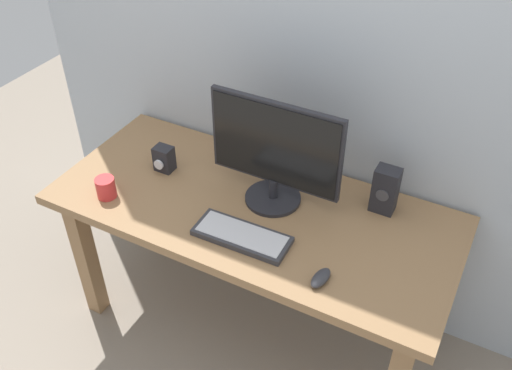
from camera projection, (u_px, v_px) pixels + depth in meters
The scene contains 9 objects.
ground_plane at pixel (253, 323), 2.82m from camera, with size 6.00×6.00×0.00m, color gray.
wall_back at pixel (302, 3), 2.16m from camera, with size 2.72×0.04×3.00m, color #B2BCC6.
desk at pixel (253, 227), 2.40m from camera, with size 1.70×0.74×0.78m.
monitor at pixel (275, 152), 2.22m from camera, with size 0.56×0.23×0.46m.
keyboard_primary at pixel (242, 236), 2.17m from camera, with size 0.38×0.16×0.03m.
mouse at pixel (321, 278), 2.00m from camera, with size 0.05×0.11×0.03m, color #333338.
speaker_right at pixel (385, 190), 2.25m from camera, with size 0.10×0.08×0.20m.
audio_controller at pixel (164, 159), 2.49m from camera, with size 0.08×0.08×0.12m.
coffee_mug at pixel (106, 188), 2.35m from camera, with size 0.08×0.08×0.09m, color red.
Camera 1 is at (0.83, -1.55, 2.31)m, focal length 39.46 mm.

